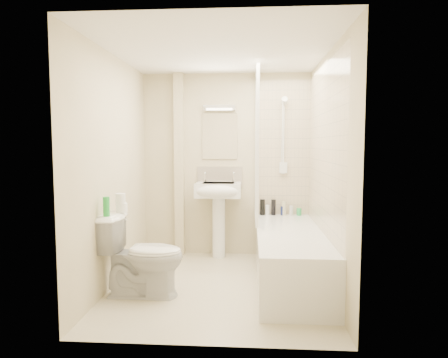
{
  "coord_description": "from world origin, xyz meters",
  "views": [
    {
      "loc": [
        0.33,
        -4.04,
        1.48
      ],
      "look_at": [
        0.04,
        0.2,
        1.11
      ],
      "focal_mm": 32.0,
      "sensor_mm": 36.0,
      "label": 1
    }
  ],
  "objects": [
    {
      "name": "tile_back",
      "position": [
        0.75,
        1.24,
        1.42
      ],
      "size": [
        0.7,
        0.01,
        1.75
      ],
      "primitive_type": "cube",
      "color": "beige",
      "rests_on": "wall_back"
    },
    {
      "name": "mirror",
      "position": [
        -0.09,
        1.24,
        1.58
      ],
      "size": [
        0.46,
        0.01,
        0.6
      ],
      "primitive_type": "cube",
      "color": "white",
      "rests_on": "wall_back"
    },
    {
      "name": "bottle_black_b",
      "position": [
        0.63,
        1.16,
        0.65
      ],
      "size": [
        0.06,
        0.06,
        0.2
      ],
      "primitive_type": "cylinder",
      "color": "black",
      "rests_on": "bathtub"
    },
    {
      "name": "bathtub",
      "position": [
        0.75,
        0.2,
        0.29
      ],
      "size": [
        0.7,
        2.1,
        0.55
      ],
      "color": "white",
      "rests_on": "ground"
    },
    {
      "name": "bottle_green",
      "position": [
        0.96,
        1.16,
        0.6
      ],
      "size": [
        0.06,
        0.06,
        0.09
      ],
      "primitive_type": "cylinder",
      "color": "green",
      "rests_on": "bathtub"
    },
    {
      "name": "toilet",
      "position": [
        -0.72,
        -0.3,
        0.4
      ],
      "size": [
        0.47,
        0.8,
        0.8
      ],
      "primitive_type": "imported",
      "rotation": [
        0.0,
        0.0,
        1.56
      ],
      "color": "white",
      "rests_on": "ground"
    },
    {
      "name": "splashback",
      "position": [
        -0.09,
        1.24,
        1.03
      ],
      "size": [
        0.6,
        0.02,
        0.3
      ],
      "primitive_type": "cube",
      "color": "beige",
      "rests_on": "wall_back"
    },
    {
      "name": "green_bottle",
      "position": [
        -1.02,
        -0.43,
        0.9
      ],
      "size": [
        0.06,
        0.06,
        0.18
      ],
      "primitive_type": "cylinder",
      "color": "green",
      "rests_on": "toilet"
    },
    {
      "name": "bottle_black_a",
      "position": [
        0.48,
        1.16,
        0.65
      ],
      "size": [
        0.06,
        0.06,
        0.21
      ],
      "primitive_type": "cylinder",
      "color": "black",
      "rests_on": "bathtub"
    },
    {
      "name": "pedestal_sink",
      "position": [
        -0.09,
        1.01,
        0.79
      ],
      "size": [
        0.58,
        0.52,
        1.12
      ],
      "color": "white",
      "rests_on": "ground"
    },
    {
      "name": "floor",
      "position": [
        0.0,
        0.0,
        0.0
      ],
      "size": [
        2.5,
        2.5,
        0.0
      ],
      "primitive_type": "plane",
      "color": "beige",
      "rests_on": "ground"
    },
    {
      "name": "bottle_blue",
      "position": [
        0.74,
        1.16,
        0.61
      ],
      "size": [
        0.05,
        0.05,
        0.12
      ],
      "primitive_type": "cylinder",
      "color": "navy",
      "rests_on": "bathtub"
    },
    {
      "name": "tile_right",
      "position": [
        1.09,
        0.2,
        1.42
      ],
      "size": [
        0.01,
        2.1,
        1.75
      ],
      "primitive_type": "cube",
      "color": "beige",
      "rests_on": "wall_right"
    },
    {
      "name": "bottle_white_b",
      "position": [
        0.86,
        1.16,
        0.61
      ],
      "size": [
        0.05,
        0.05,
        0.13
      ],
      "primitive_type": "cylinder",
      "color": "silver",
      "rests_on": "bathtub"
    },
    {
      "name": "wall_left",
      "position": [
        -1.1,
        0.0,
        1.2
      ],
      "size": [
        0.02,
        2.5,
        2.4
      ],
      "primitive_type": "cube",
      "color": "beige",
      "rests_on": "ground"
    },
    {
      "name": "bottle_cream",
      "position": [
        0.76,
        1.16,
        0.64
      ],
      "size": [
        0.06,
        0.06,
        0.18
      ],
      "primitive_type": "cylinder",
      "color": "beige",
      "rests_on": "bathtub"
    },
    {
      "name": "shower_fixture",
      "position": [
        0.75,
        1.19,
        1.55
      ],
      "size": [
        0.1,
        0.16,
        0.99
      ],
      "color": "white",
      "rests_on": "wall_back"
    },
    {
      "name": "bottle_white_a",
      "position": [
        0.55,
        1.16,
        0.62
      ],
      "size": [
        0.06,
        0.06,
        0.13
      ],
      "primitive_type": "cylinder",
      "color": "white",
      "rests_on": "bathtub"
    },
    {
      "name": "wall_right",
      "position": [
        1.1,
        0.0,
        1.2
      ],
      "size": [
        0.02,
        2.5,
        2.4
      ],
      "primitive_type": "cube",
      "color": "beige",
      "rests_on": "ground"
    },
    {
      "name": "toilet_roll_lower",
      "position": [
        -0.95,
        -0.19,
        0.85
      ],
      "size": [
        0.11,
        0.11,
        0.09
      ],
      "primitive_type": "cylinder",
      "color": "white",
      "rests_on": "toilet"
    },
    {
      "name": "shower_screen",
      "position": [
        0.4,
        0.8,
        1.45
      ],
      "size": [
        0.04,
        0.92,
        1.8
      ],
      "color": "white",
      "rests_on": "bathtub"
    },
    {
      "name": "strip_light",
      "position": [
        -0.09,
        1.22,
        1.95
      ],
      "size": [
        0.42,
        0.07,
        0.07
      ],
      "primitive_type": "cube",
      "color": "silver",
      "rests_on": "wall_back"
    },
    {
      "name": "pipe_boxing",
      "position": [
        -0.62,
        1.19,
        1.2
      ],
      "size": [
        0.12,
        0.12,
        2.4
      ],
      "primitive_type": "cube",
      "color": "beige",
      "rests_on": "ground"
    },
    {
      "name": "wall_back",
      "position": [
        0.0,
        1.25,
        1.2
      ],
      "size": [
        2.2,
        0.02,
        2.4
      ],
      "primitive_type": "cube",
      "color": "beige",
      "rests_on": "ground"
    },
    {
      "name": "toilet_roll_upper",
      "position": [
        -0.96,
        -0.2,
        0.94
      ],
      "size": [
        0.1,
        0.1,
        0.1
      ],
      "primitive_type": "cylinder",
      "color": "white",
      "rests_on": "toilet_roll_lower"
    },
    {
      "name": "ceiling",
      "position": [
        0.0,
        0.0,
        2.4
      ],
      "size": [
        2.2,
        2.5,
        0.02
      ],
      "primitive_type": "cube",
      "color": "white",
      "rests_on": "wall_back"
    }
  ]
}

